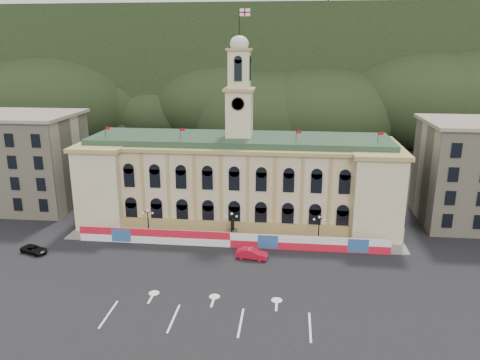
# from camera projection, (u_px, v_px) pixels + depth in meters

# --- Properties ---
(ground) EXTENTS (260.00, 260.00, 0.00)m
(ground) POSITION_uv_depth(u_px,v_px,m) (215.00, 295.00, 60.57)
(ground) COLOR black
(ground) RESTS_ON ground
(lane_markings) EXTENTS (26.00, 10.00, 0.02)m
(lane_markings) POSITION_uv_depth(u_px,v_px,m) (208.00, 316.00, 55.79)
(lane_markings) COLOR white
(lane_markings) RESTS_ON ground
(hill_ridge) EXTENTS (230.00, 80.00, 64.00)m
(hill_ridge) POSITION_uv_depth(u_px,v_px,m) (268.00, 79.00, 171.78)
(hill_ridge) COLOR black
(hill_ridge) RESTS_ON ground
(city_hall) EXTENTS (56.20, 17.60, 37.10)m
(city_hall) POSITION_uv_depth(u_px,v_px,m) (239.00, 179.00, 84.82)
(city_hall) COLOR beige
(city_hall) RESTS_ON ground
(side_building_left) EXTENTS (21.00, 17.00, 18.60)m
(side_building_left) POSITION_uv_depth(u_px,v_px,m) (25.00, 160.00, 92.15)
(side_building_left) COLOR tan
(side_building_left) RESTS_ON ground
(hoarding_fence) EXTENTS (50.00, 0.44, 2.50)m
(hoarding_fence) POSITION_uv_depth(u_px,v_px,m) (231.00, 240.00, 74.62)
(hoarding_fence) COLOR red
(hoarding_fence) RESTS_ON ground
(pavement) EXTENTS (56.00, 5.50, 0.16)m
(pavement) POSITION_uv_depth(u_px,v_px,m) (232.00, 240.00, 77.51)
(pavement) COLOR slate
(pavement) RESTS_ON ground
(statue) EXTENTS (1.40, 1.40, 3.72)m
(statue) POSITION_uv_depth(u_px,v_px,m) (233.00, 233.00, 77.45)
(statue) COLOR #595651
(statue) RESTS_ON ground
(lamp_left) EXTENTS (1.96, 0.44, 5.15)m
(lamp_left) POSITION_uv_depth(u_px,v_px,m) (148.00, 221.00, 77.47)
(lamp_left) COLOR black
(lamp_left) RESTS_ON ground
(lamp_center) EXTENTS (1.96, 0.44, 5.15)m
(lamp_center) POSITION_uv_depth(u_px,v_px,m) (232.00, 225.00, 75.97)
(lamp_center) COLOR black
(lamp_center) RESTS_ON ground
(lamp_right) EXTENTS (1.96, 0.44, 5.15)m
(lamp_right) POSITION_uv_depth(u_px,v_px,m) (319.00, 228.00, 74.48)
(lamp_right) COLOR black
(lamp_right) RESTS_ON ground
(red_sedan) EXTENTS (3.05, 5.29, 1.59)m
(red_sedan) POSITION_uv_depth(u_px,v_px,m) (252.00, 254.00, 70.66)
(red_sedan) COLOR red
(red_sedan) RESTS_ON ground
(black_suv) EXTENTS (4.73, 5.65, 1.23)m
(black_suv) POSITION_uv_depth(u_px,v_px,m) (34.00, 249.00, 72.55)
(black_suv) COLOR black
(black_suv) RESTS_ON ground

